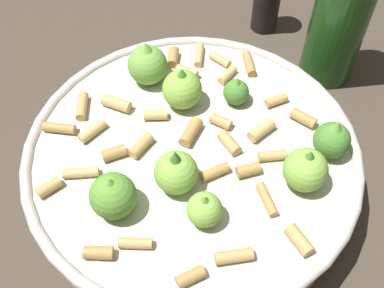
% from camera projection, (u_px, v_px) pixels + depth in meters
% --- Properties ---
extents(ground_plane, '(2.40, 2.40, 0.00)m').
position_uv_depth(ground_plane, '(192.00, 182.00, 0.51)').
color(ground_plane, '#42382D').
extents(cooking_pan, '(0.34, 0.34, 0.11)m').
position_uv_depth(cooking_pan, '(192.00, 162.00, 0.48)').
color(cooking_pan, beige).
rests_on(cooking_pan, ground).
extents(olive_oil_bottle, '(0.07, 0.07, 0.23)m').
position_uv_depth(olive_oil_bottle, '(343.00, 9.00, 0.54)').
color(olive_oil_bottle, '#1E4C19').
rests_on(olive_oil_bottle, ground).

